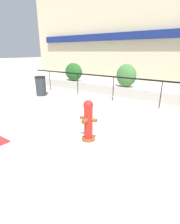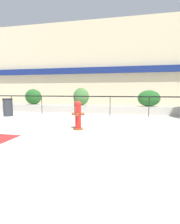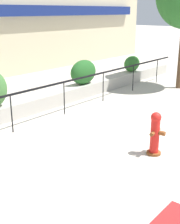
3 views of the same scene
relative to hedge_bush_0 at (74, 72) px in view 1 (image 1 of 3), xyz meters
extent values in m
plane|color=beige|center=(5.49, -6.00, -1.03)|extent=(120.00, 120.00, 0.00)
cube|color=#B7B2A8|center=(5.49, 0.00, -0.78)|extent=(18.00, 0.70, 0.50)
cube|color=black|center=(5.49, -1.10, 0.09)|extent=(15.00, 0.05, 0.06)
cylinder|color=black|center=(-0.94, -1.10, -0.46)|extent=(0.04, 0.04, 1.15)
cylinder|color=black|center=(1.20, -1.10, -0.46)|extent=(0.04, 0.04, 1.15)
cylinder|color=black|center=(3.34, -1.10, -0.46)|extent=(0.04, 0.04, 1.15)
cylinder|color=black|center=(5.49, -1.10, -0.46)|extent=(0.04, 0.04, 1.15)
ellipsoid|color=#235B23|center=(0.00, 0.00, 0.00)|extent=(1.21, 0.67, 1.07)
ellipsoid|color=#427538|center=(3.47, 0.00, 0.04)|extent=(1.04, 0.66, 1.14)
cylinder|color=brown|center=(4.68, -4.95, -1.00)|extent=(0.39, 0.39, 0.06)
cylinder|color=red|center=(4.68, -4.95, -0.55)|extent=(0.24, 0.24, 0.85)
sphere|color=red|center=(4.68, -4.95, -0.08)|extent=(0.25, 0.25, 0.25)
cylinder|color=brown|center=(4.70, -5.13, -0.45)|extent=(0.13, 0.15, 0.11)
cylinder|color=brown|center=(4.51, -4.97, -0.45)|extent=(0.13, 0.10, 0.09)
cylinder|color=brown|center=(4.85, -4.93, -0.45)|extent=(0.13, 0.10, 0.09)
cylinder|color=#2D3338|center=(-0.26, -2.37, -0.56)|extent=(0.52, 0.52, 0.95)
cylinder|color=black|center=(-0.26, -2.37, -0.05)|extent=(0.55, 0.55, 0.06)
camera|label=1|loc=(7.11, -8.31, 1.18)|focal=28.00mm
camera|label=2|loc=(6.47, -11.14, 0.41)|focal=28.00mm
camera|label=3|loc=(-1.69, -8.23, 2.34)|focal=50.00mm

